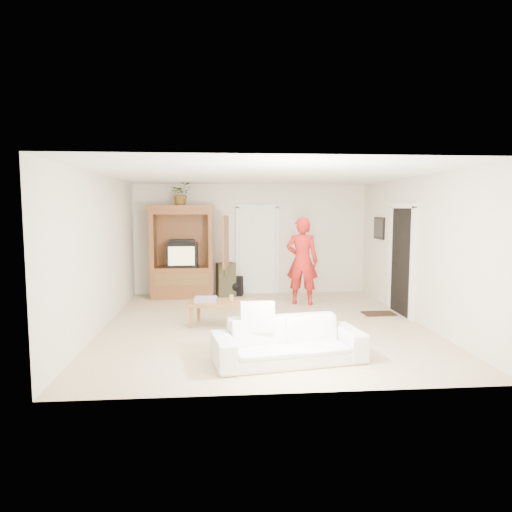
{
  "coord_description": "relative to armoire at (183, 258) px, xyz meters",
  "views": [
    {
      "loc": [
        -0.79,
        -7.8,
        2.04
      ],
      "look_at": [
        -0.08,
        0.6,
        1.15
      ],
      "focal_mm": 32.0,
      "sensor_mm": 36.0,
      "label": 1
    }
  ],
  "objects": [
    {
      "name": "plant",
      "position": [
        -0.02,
        -0.03,
        1.45
      ],
      "size": [
        0.54,
        0.49,
        0.52
      ],
      "primitive_type": "imported",
      "rotation": [
        0.0,
        0.0,
        0.2
      ],
      "color": "#4C7238",
      "rests_on": "armoire"
    },
    {
      "name": "framed_picture",
      "position": [
        4.31,
        -0.76,
        0.69
      ],
      "size": [
        0.03,
        0.6,
        0.48
      ],
      "primitive_type": "cube",
      "color": "black",
      "rests_on": "wall_right"
    },
    {
      "name": "floor",
      "position": [
        1.58,
        -2.66,
        -0.91
      ],
      "size": [
        6.0,
        6.0,
        0.0
      ],
      "primitive_type": "plane",
      "color": "tan",
      "rests_on": "ground"
    },
    {
      "name": "doorway_right",
      "position": [
        4.3,
        -2.06,
        0.11
      ],
      "size": [
        0.05,
        0.9,
        2.04
      ],
      "primitive_type": "cube",
      "color": "black",
      "rests_on": "floor"
    },
    {
      "name": "wall_right",
      "position": [
        4.33,
        -2.66,
        0.39
      ],
      "size": [
        0.0,
        6.0,
        6.0
      ],
      "primitive_type": "plane",
      "rotation": [
        1.57,
        0.0,
        -1.57
      ],
      "color": "silver",
      "rests_on": "floor"
    },
    {
      "name": "wall_back",
      "position": [
        1.58,
        0.34,
        0.39
      ],
      "size": [
        5.5,
        0.0,
        5.5
      ],
      "primitive_type": "plane",
      "rotation": [
        1.57,
        0.0,
        0.0
      ],
      "color": "silver",
      "rests_on": "floor"
    },
    {
      "name": "towel",
      "position": [
        0.57,
        -2.66,
        -0.44
      ],
      "size": [
        0.4,
        0.31,
        0.08
      ],
      "primitive_type": "cube",
      "rotation": [
        0.0,
        0.0,
        -0.07
      ],
      "color": "#E54C66",
      "rests_on": "coffee_table"
    },
    {
      "name": "man",
      "position": [
        2.56,
        -1.02,
        0.02
      ],
      "size": [
        0.78,
        0.63,
        1.85
      ],
      "primitive_type": "imported",
      "rotation": [
        0.0,
        0.0,
        2.83
      ],
      "color": "red",
      "rests_on": "floor"
    },
    {
      "name": "coffee_table",
      "position": [
        0.86,
        -2.66,
        -0.54
      ],
      "size": [
        1.25,
        0.87,
        0.43
      ],
      "rotation": [
        0.0,
        0.0,
        -0.23
      ],
      "color": "olive",
      "rests_on": "floor"
    },
    {
      "name": "candle",
      "position": [
        1.02,
        -2.61,
        -0.43
      ],
      "size": [
        0.08,
        0.08,
        0.1
      ],
      "primitive_type": "cylinder",
      "color": "tan",
      "rests_on": "coffee_table"
    },
    {
      "name": "doormat",
      "position": [
        3.88,
        -2.06,
        -0.9
      ],
      "size": [
        0.6,
        0.4,
        0.02
      ],
      "primitive_type": "cube",
      "color": "#382316",
      "rests_on": "floor"
    },
    {
      "name": "ceiling",
      "position": [
        1.58,
        -2.66,
        1.69
      ],
      "size": [
        6.0,
        6.0,
        0.0
      ],
      "primitive_type": "plane",
      "rotation": [
        3.14,
        0.0,
        0.0
      ],
      "color": "white",
      "rests_on": "floor"
    },
    {
      "name": "armoire",
      "position": [
        0.0,
        0.0,
        0.0
      ],
      "size": [
        1.82,
        1.14,
        2.1
      ],
      "color": "brown",
      "rests_on": "floor"
    },
    {
      "name": "door_back",
      "position": [
        1.73,
        0.31,
        0.11
      ],
      "size": [
        0.85,
        0.05,
        2.04
      ],
      "primitive_type": "cube",
      "color": "white",
      "rests_on": "floor"
    },
    {
      "name": "wall_front",
      "position": [
        1.58,
        -5.66,
        0.39
      ],
      "size": [
        5.5,
        0.0,
        5.5
      ],
      "primitive_type": "plane",
      "rotation": [
        -1.57,
        0.0,
        0.0
      ],
      "color": "silver",
      "rests_on": "floor"
    },
    {
      "name": "wall_left",
      "position": [
        -1.17,
        -2.66,
        0.39
      ],
      "size": [
        0.0,
        6.0,
        6.0
      ],
      "primitive_type": "plane",
      "rotation": [
        1.57,
        0.0,
        1.57
      ],
      "color": "silver",
      "rests_on": "floor"
    },
    {
      "name": "backpack_olive",
      "position": [
        0.97,
        0.0,
        -0.52
      ],
      "size": [
        0.47,
        0.39,
        0.78
      ],
      "primitive_type": null,
      "rotation": [
        0.0,
        0.0,
        0.23
      ],
      "color": "#47442B",
      "rests_on": "floor"
    },
    {
      "name": "backpack_black",
      "position": [
        1.19,
        0.04,
        -0.69
      ],
      "size": [
        0.39,
        0.29,
        0.43
      ],
      "primitive_type": null,
      "rotation": [
        0.0,
        0.0,
        -0.27
      ],
      "color": "black",
      "rests_on": "floor"
    },
    {
      "name": "sofa",
      "position": [
        1.71,
        -4.63,
        -0.62
      ],
      "size": [
        2.07,
        1.08,
        0.58
      ],
      "primitive_type": "imported",
      "rotation": [
        0.0,
        0.0,
        0.16
      ],
      "color": "silver",
      "rests_on": "floor"
    }
  ]
}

